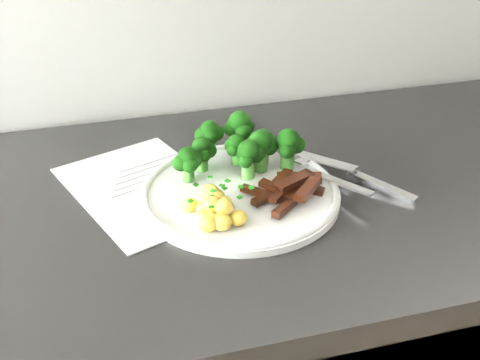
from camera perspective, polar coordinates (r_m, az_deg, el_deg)
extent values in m
cube|color=white|center=(0.93, -8.91, -0.73)|extent=(0.28, 0.33, 0.00)
cube|color=slate|center=(1.00, -7.89, 1.80)|extent=(0.12, 0.05, 0.00)
cube|color=slate|center=(0.99, -8.13, 1.22)|extent=(0.12, 0.05, 0.00)
cube|color=slate|center=(0.97, -8.38, 0.63)|extent=(0.11, 0.04, 0.00)
cube|color=slate|center=(0.95, -8.63, 0.02)|extent=(0.11, 0.04, 0.00)
cube|color=slate|center=(0.93, -8.90, -0.61)|extent=(0.11, 0.04, 0.00)
cylinder|color=white|center=(0.90, 0.00, -1.36)|extent=(0.30, 0.30, 0.01)
torus|color=white|center=(0.90, 0.00, -1.01)|extent=(0.29, 0.29, 0.01)
cylinder|color=#356E25|center=(0.94, -0.34, 2.15)|extent=(0.02, 0.02, 0.02)
sphere|color=black|center=(0.93, 0.28, 3.08)|extent=(0.02, 0.02, 0.02)
sphere|color=black|center=(0.94, -0.85, 3.27)|extent=(0.02, 0.02, 0.02)
sphere|color=black|center=(0.92, -0.64, 2.82)|extent=(0.02, 0.02, 0.02)
sphere|color=black|center=(0.93, -0.35, 3.54)|extent=(0.03, 0.03, 0.03)
cylinder|color=#356E25|center=(0.96, 2.12, 2.25)|extent=(0.02, 0.02, 0.03)
sphere|color=black|center=(0.95, 2.84, 3.52)|extent=(0.03, 0.03, 0.03)
sphere|color=black|center=(0.96, 2.02, 3.73)|extent=(0.03, 0.03, 0.03)
sphere|color=black|center=(0.95, 1.47, 3.20)|extent=(0.02, 0.02, 0.02)
sphere|color=black|center=(0.94, 2.39, 3.03)|extent=(0.02, 0.02, 0.02)
sphere|color=black|center=(0.95, 2.16, 3.90)|extent=(0.03, 0.03, 0.03)
cylinder|color=#356E25|center=(0.95, -3.57, 1.65)|extent=(0.02, 0.02, 0.03)
sphere|color=black|center=(0.94, -2.92, 2.79)|extent=(0.02, 0.02, 0.02)
sphere|color=black|center=(0.95, -3.75, 3.00)|extent=(0.02, 0.02, 0.02)
sphere|color=black|center=(0.93, -4.28, 2.57)|extent=(0.02, 0.02, 0.02)
sphere|color=black|center=(0.93, -3.37, 2.35)|extent=(0.02, 0.02, 0.02)
sphere|color=black|center=(0.93, -3.63, 3.19)|extent=(0.03, 0.03, 0.03)
cylinder|color=#356E25|center=(0.98, -0.03, 3.72)|extent=(0.02, 0.02, 0.03)
sphere|color=black|center=(0.98, 0.67, 5.05)|extent=(0.02, 0.02, 0.02)
sphere|color=black|center=(0.98, -0.33, 5.29)|extent=(0.03, 0.03, 0.03)
sphere|color=black|center=(0.97, -0.83, 4.86)|extent=(0.02, 0.02, 0.02)
sphere|color=black|center=(0.96, 0.31, 4.60)|extent=(0.03, 0.03, 0.03)
sphere|color=black|center=(0.97, -0.03, 5.50)|extent=(0.04, 0.04, 0.04)
cylinder|color=#356E25|center=(0.97, -2.83, 3.21)|extent=(0.02, 0.02, 0.03)
sphere|color=black|center=(0.97, -2.25, 4.45)|extent=(0.03, 0.03, 0.03)
sphere|color=black|center=(0.97, -2.83, 4.56)|extent=(0.02, 0.02, 0.02)
sphere|color=black|center=(0.96, -3.54, 4.23)|extent=(0.03, 0.03, 0.03)
sphere|color=black|center=(0.95, -2.78, 3.96)|extent=(0.02, 0.02, 0.02)
sphere|color=black|center=(0.96, -2.87, 4.74)|extent=(0.03, 0.03, 0.03)
cylinder|color=#356E25|center=(0.95, 4.48, 1.94)|extent=(0.02, 0.02, 0.03)
sphere|color=black|center=(0.94, 5.31, 3.33)|extent=(0.03, 0.03, 0.03)
sphere|color=black|center=(0.95, 4.05, 3.45)|extent=(0.02, 0.02, 0.02)
sphere|color=black|center=(0.93, 4.44, 2.77)|extent=(0.03, 0.03, 0.03)
sphere|color=black|center=(0.93, 4.57, 3.78)|extent=(0.04, 0.04, 0.04)
cylinder|color=#356E25|center=(0.92, -4.88, 0.68)|extent=(0.02, 0.02, 0.02)
sphere|color=black|center=(0.91, -4.28, 1.90)|extent=(0.02, 0.02, 0.02)
sphere|color=black|center=(0.92, -4.91, 2.04)|extent=(0.02, 0.02, 0.02)
sphere|color=black|center=(0.91, -5.58, 1.60)|extent=(0.03, 0.03, 0.03)
sphere|color=black|center=(0.90, -4.71, 1.44)|extent=(0.02, 0.02, 0.02)
sphere|color=black|center=(0.91, -4.96, 2.23)|extent=(0.03, 0.03, 0.03)
cylinder|color=#356E25|center=(0.92, 0.76, 1.04)|extent=(0.02, 0.02, 0.03)
sphere|color=black|center=(0.92, 1.49, 2.33)|extent=(0.02, 0.02, 0.02)
sphere|color=black|center=(0.92, 0.37, 2.51)|extent=(0.02, 0.02, 0.02)
sphere|color=black|center=(0.90, 0.51, 1.79)|extent=(0.02, 0.02, 0.02)
sphere|color=black|center=(0.91, 0.77, 2.76)|extent=(0.03, 0.03, 0.03)
cylinder|color=#356E25|center=(0.94, 1.91, 1.77)|extent=(0.02, 0.02, 0.03)
sphere|color=black|center=(0.94, 2.68, 3.26)|extent=(0.03, 0.03, 0.03)
sphere|color=black|center=(0.94, 1.44, 3.40)|extent=(0.03, 0.03, 0.03)
sphere|color=black|center=(0.92, 1.66, 2.67)|extent=(0.03, 0.03, 0.03)
sphere|color=black|center=(0.93, 1.95, 3.63)|extent=(0.04, 0.04, 0.04)
ellipsoid|color=#F1D657|center=(0.85, -1.76, -2.16)|extent=(0.03, 0.02, 0.02)
ellipsoid|color=#F1D657|center=(0.87, -2.95, -1.41)|extent=(0.02, 0.02, 0.02)
ellipsoid|color=#F1D657|center=(0.84, -1.25, -2.64)|extent=(0.02, 0.02, 0.02)
ellipsoid|color=#F1D657|center=(0.83, -2.32, -3.22)|extent=(0.02, 0.02, 0.02)
ellipsoid|color=#F1D657|center=(0.85, -4.70, -2.34)|extent=(0.02, 0.02, 0.02)
ellipsoid|color=#F1D657|center=(0.84, -1.72, -2.78)|extent=(0.02, 0.02, 0.02)
ellipsoid|color=#F1D657|center=(0.81, -1.73, -3.97)|extent=(0.03, 0.03, 0.02)
ellipsoid|color=#F1D657|center=(0.84, -3.33, -2.63)|extent=(0.02, 0.02, 0.02)
ellipsoid|color=#F1D657|center=(0.86, -2.36, -1.55)|extent=(0.03, 0.02, 0.02)
ellipsoid|color=#F1D657|center=(0.82, -0.19, -3.58)|extent=(0.03, 0.03, 0.02)
ellipsoid|color=#F1D657|center=(0.82, -2.61, -2.26)|extent=(0.03, 0.02, 0.02)
ellipsoid|color=#F1D657|center=(0.81, -1.49, -2.57)|extent=(0.03, 0.02, 0.02)
ellipsoid|color=#F1D657|center=(0.84, -2.87, -1.23)|extent=(0.03, 0.03, 0.03)
ellipsoid|color=#F1D657|center=(0.83, -1.49, -2.10)|extent=(0.02, 0.02, 0.02)
ellipsoid|color=#F1D657|center=(0.81, -2.94, -4.05)|extent=(0.03, 0.03, 0.02)
ellipsoid|color=#F1D657|center=(0.83, -2.24, -1.84)|extent=(0.03, 0.02, 0.02)
cube|color=#156210|center=(0.85, 0.06, -0.64)|extent=(0.01, 0.01, 0.00)
cube|color=#156210|center=(0.85, -4.16, -0.44)|extent=(0.01, 0.01, 0.00)
cube|color=#156210|center=(0.83, -2.55, -1.03)|extent=(0.01, 0.01, 0.00)
cube|color=#156210|center=(0.84, -2.64, -0.92)|extent=(0.01, 0.01, 0.00)
cube|color=#156210|center=(0.81, -2.65, -1.56)|extent=(0.01, 0.01, 0.00)
cube|color=#156210|center=(0.84, -1.67, -0.51)|extent=(0.01, 0.01, 0.00)
cube|color=#156210|center=(0.80, -2.70, -2.53)|extent=(0.01, 0.01, 0.00)
cube|color=#156210|center=(0.85, -1.47, -0.76)|extent=(0.01, 0.01, 0.00)
cube|color=#156210|center=(0.81, -4.70, -1.98)|extent=(0.01, 0.01, 0.00)
cube|color=#156210|center=(0.84, 1.08, -0.72)|extent=(0.01, 0.01, 0.00)
cube|color=#156210|center=(0.84, -1.71, -0.52)|extent=(0.01, 0.01, 0.00)
cube|color=#156210|center=(0.86, -2.82, 0.28)|extent=(0.01, 0.01, 0.00)
cube|color=#156210|center=(0.87, -1.18, -0.07)|extent=(0.01, 0.01, 0.00)
cube|color=#156210|center=(0.83, -0.02, -1.62)|extent=(0.01, 0.01, 0.00)
cube|color=black|center=(0.89, 3.91, -0.97)|extent=(0.06, 0.06, 0.01)
cube|color=black|center=(0.85, 4.22, -2.62)|extent=(0.05, 0.05, 0.02)
cube|color=black|center=(0.90, 6.02, -0.68)|extent=(0.06, 0.05, 0.01)
cube|color=black|center=(0.88, 2.30, -1.34)|extent=(0.06, 0.06, 0.01)
cube|color=black|center=(0.89, 5.24, -1.06)|extent=(0.05, 0.06, 0.01)
cube|color=black|center=(0.88, 2.87, -1.46)|extent=(0.07, 0.05, 0.01)
cube|color=black|center=(0.89, 3.79, 0.00)|extent=(0.05, 0.05, 0.01)
cube|color=black|center=(0.91, 5.58, 0.20)|extent=(0.07, 0.04, 0.01)
cube|color=black|center=(0.87, 6.38, -0.86)|extent=(0.05, 0.05, 0.02)
cube|color=black|center=(0.89, 5.15, -0.06)|extent=(0.07, 0.05, 0.01)
cube|color=black|center=(0.88, 4.20, -0.84)|extent=(0.06, 0.06, 0.01)
cube|color=silver|center=(0.92, 9.23, -0.16)|extent=(0.07, 0.12, 0.02)
cube|color=silver|center=(0.96, 5.65, 1.86)|extent=(0.03, 0.03, 0.01)
cylinder|color=silver|center=(0.98, 4.82, 2.60)|extent=(0.02, 0.04, 0.00)
cylinder|color=silver|center=(0.98, 4.63, 2.51)|extent=(0.02, 0.04, 0.00)
cylinder|color=silver|center=(0.97, 4.43, 2.42)|extent=(0.02, 0.04, 0.00)
cylinder|color=silver|center=(0.97, 4.24, 2.34)|extent=(0.02, 0.04, 0.00)
cube|color=silver|center=(0.98, 7.36, 1.97)|extent=(0.10, 0.12, 0.01)
cube|color=silver|center=(0.94, 13.12, -0.65)|extent=(0.08, 0.10, 0.02)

